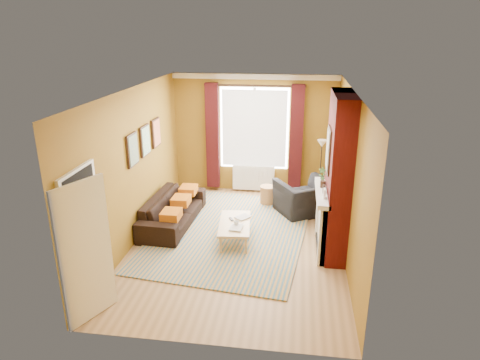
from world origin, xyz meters
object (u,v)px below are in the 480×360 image
Objects in this scene: sofa at (173,210)px; floor_lamp at (321,154)px; wicker_stool at (268,195)px; armchair at (305,198)px; coffee_table at (235,225)px.

floor_lamp is (2.97, 1.58, 0.85)m from sofa.
sofa is 1.42× the size of floor_lamp.
sofa is 2.25m from wicker_stool.
wicker_stool is at bearing -57.41° from armchair.
sofa is 1.88× the size of armchair.
wicker_stool is at bearing 70.20° from coffee_table.
sofa is at bearing -144.19° from wicker_stool.
floor_lamp reaches higher than sofa.
armchair is 2.64× the size of wicker_stool.
wicker_stool reaches higher than coffee_table.
coffee_table is 2.81m from floor_lamp.
coffee_table is (1.35, -0.56, 0.03)m from sofa.
wicker_stool is (-0.83, 0.41, -0.15)m from armchair.
coffee_table is 2.79× the size of wicker_stool.
sofa reaches higher than coffee_table.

